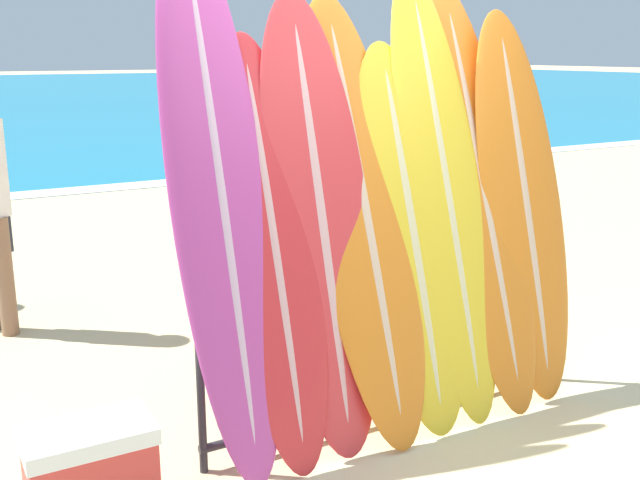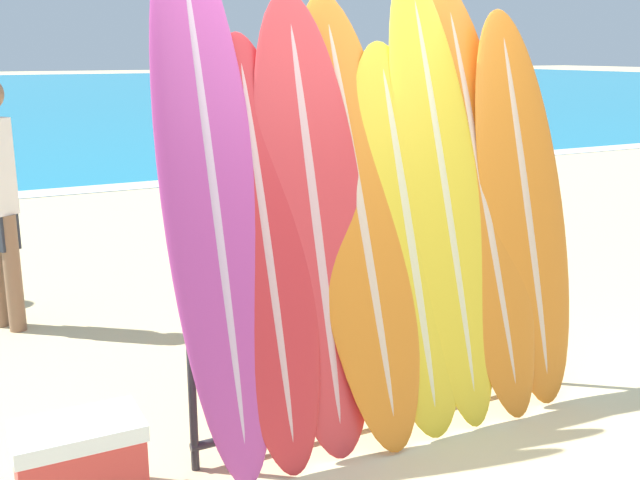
% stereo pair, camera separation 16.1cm
% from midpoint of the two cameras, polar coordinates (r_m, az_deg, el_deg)
% --- Properties ---
extents(ground_plane, '(160.00, 160.00, 0.00)m').
position_cam_midpoint_polar(ground_plane, '(4.04, 7.32, -15.07)').
color(ground_plane, beige).
extents(surfboard_rack, '(2.21, 0.04, 0.83)m').
position_cam_midpoint_polar(surfboard_rack, '(4.06, 4.40, -7.83)').
color(surfboard_rack, '#28282D').
rests_on(surfboard_rack, ground_plane).
extents(surfboard_slot_0, '(0.48, 0.84, 2.60)m').
position_cam_midpoint_polar(surfboard_slot_0, '(3.50, -8.96, 3.03)').
color(surfboard_slot_0, '#B23D8E').
rests_on(surfboard_slot_0, ground_plane).
extents(surfboard_slot_1, '(0.49, 0.73, 2.07)m').
position_cam_midpoint_polar(surfboard_slot_1, '(3.59, -4.89, -0.92)').
color(surfboard_slot_1, red).
rests_on(surfboard_slot_1, ground_plane).
extents(surfboard_slot_2, '(0.58, 0.69, 2.27)m').
position_cam_midpoint_polar(surfboard_slot_2, '(3.70, -1.21, 1.20)').
color(surfboard_slot_2, red).
rests_on(surfboard_slot_2, ground_plane).
extents(surfboard_slot_3, '(0.58, 0.92, 2.28)m').
position_cam_midpoint_polar(surfboard_slot_3, '(3.85, 2.13, 1.78)').
color(surfboard_slot_3, orange).
rests_on(surfboard_slot_3, ground_plane).
extents(surfboard_slot_4, '(0.58, 0.74, 2.03)m').
position_cam_midpoint_polar(surfboard_slot_4, '(3.99, 5.81, 0.30)').
color(surfboard_slot_4, yellow).
rests_on(surfboard_slot_4, ground_plane).
extents(surfboard_slot_5, '(0.52, 0.88, 2.43)m').
position_cam_midpoint_polar(surfboard_slot_5, '(4.14, 8.34, 3.53)').
color(surfboard_slot_5, yellow).
rests_on(surfboard_slot_5, ground_plane).
extents(surfboard_slot_6, '(0.54, 0.93, 2.37)m').
position_cam_midpoint_polar(surfboard_slot_6, '(4.32, 11.14, 3.44)').
color(surfboard_slot_6, orange).
rests_on(surfboard_slot_6, ground_plane).
extents(surfboard_slot_7, '(0.59, 0.71, 2.22)m').
position_cam_midpoint_polar(surfboard_slot_7, '(4.47, 14.20, 2.65)').
color(surfboard_slot_7, orange).
rests_on(surfboard_slot_7, ground_plane).
extents(person_mid_beach, '(0.28, 0.29, 1.71)m').
position_cam_midpoint_polar(person_mid_beach, '(7.96, 3.14, 6.69)').
color(person_mid_beach, '#846047').
rests_on(person_mid_beach, ground_plane).
extents(cooler_box, '(0.55, 0.33, 0.41)m').
position_cam_midpoint_polar(cooler_box, '(3.55, -18.38, -16.31)').
color(cooler_box, red).
rests_on(cooler_box, ground_plane).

